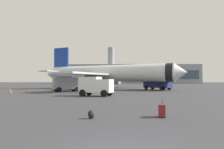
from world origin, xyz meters
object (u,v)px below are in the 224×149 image
at_px(airplane_at_gate, 107,74).
at_px(safety_cone_outer, 148,89).
at_px(rolling_suitcase, 162,110).
at_px(safety_cone_near, 27,91).
at_px(service_truck, 66,83).
at_px(traveller_backpack, 91,114).
at_px(safety_cone_mid, 52,90).
at_px(safety_cone_far, 11,91).
at_px(fuel_truck, 157,82).
at_px(cargo_van, 96,85).

height_order(airplane_at_gate, safety_cone_outer, airplane_at_gate).
bearing_deg(safety_cone_outer, rolling_suitcase, -97.24).
bearing_deg(safety_cone_near, airplane_at_gate, 45.24).
height_order(service_truck, safety_cone_near, service_truck).
distance_m(safety_cone_near, rolling_suitcase, 29.03).
xyz_separation_m(rolling_suitcase, traveller_backpack, (-4.12, -0.56, -0.16)).
distance_m(airplane_at_gate, safety_cone_mid, 14.50).
xyz_separation_m(safety_cone_far, safety_cone_outer, (24.49, 8.22, 0.02)).
xyz_separation_m(fuel_truck, safety_cone_far, (-26.98, -11.23, -1.39)).
height_order(airplane_at_gate, traveller_backpack, airplane_at_gate).
xyz_separation_m(airplane_at_gate, traveller_backpack, (0.60, -36.71, -3.42)).
distance_m(airplane_at_gate, rolling_suitcase, 36.60).
bearing_deg(service_truck, safety_cone_outer, 14.37).
relative_size(safety_cone_mid, safety_cone_far, 0.97).
distance_m(airplane_at_gate, service_truck, 12.02).
relative_size(cargo_van, rolling_suitcase, 4.37).
distance_m(airplane_at_gate, traveller_backpack, 36.87).
bearing_deg(safety_cone_mid, traveller_backpack, -68.53).
height_order(airplane_at_gate, service_truck, airplane_at_gate).
relative_size(cargo_van, safety_cone_far, 6.16).
bearing_deg(service_truck, rolling_suitcase, -65.79).
bearing_deg(traveller_backpack, safety_cone_outer, 75.68).
xyz_separation_m(safety_cone_near, safety_cone_mid, (3.29, 3.16, 0.08)).
bearing_deg(cargo_van, safety_cone_near, 150.85).
relative_size(safety_cone_outer, rolling_suitcase, 0.74).
distance_m(rolling_suitcase, traveller_backpack, 4.16).
bearing_deg(safety_cone_outer, cargo_van, -121.99).
height_order(safety_cone_mid, traveller_backpack, safety_cone_mid).
bearing_deg(safety_cone_mid, safety_cone_near, -136.16).
relative_size(service_truck, rolling_suitcase, 4.79).
height_order(cargo_van, safety_cone_near, cargo_van).
height_order(service_truck, fuel_truck, fuel_truck).
height_order(safety_cone_outer, rolling_suitcase, rolling_suitcase).
bearing_deg(cargo_van, rolling_suitcase, -71.13).
bearing_deg(safety_cone_far, safety_cone_outer, 18.56).
bearing_deg(safety_cone_near, safety_cone_outer, 20.38).
xyz_separation_m(airplane_at_gate, safety_cone_outer, (8.65, -5.17, -3.25)).
relative_size(safety_cone_near, traveller_backpack, 1.24).
xyz_separation_m(safety_cone_outer, traveller_backpack, (-8.05, -31.54, -0.17)).
bearing_deg(safety_cone_far, safety_cone_near, 2.57).
bearing_deg(airplane_at_gate, traveller_backpack, -89.06).
bearing_deg(service_truck, safety_cone_far, -154.07).
xyz_separation_m(service_truck, safety_cone_mid, (-2.49, -0.83, -1.23)).
bearing_deg(rolling_suitcase, safety_cone_far, 132.08).
relative_size(service_truck, safety_cone_near, 8.82).
distance_m(airplane_at_gate, fuel_truck, 11.51).
bearing_deg(airplane_at_gate, fuel_truck, -10.95).
relative_size(service_truck, safety_cone_outer, 6.45).
xyz_separation_m(safety_cone_near, rolling_suitcase, (17.87, -22.88, 0.10)).
xyz_separation_m(service_truck, rolling_suitcase, (12.08, -26.88, -1.22)).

